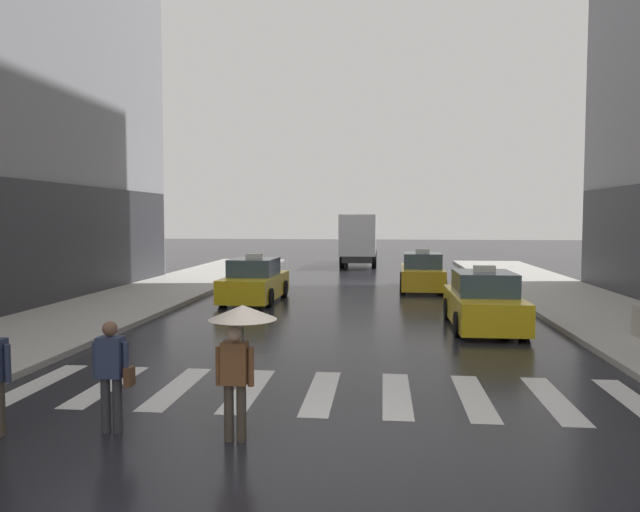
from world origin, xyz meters
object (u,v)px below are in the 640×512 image
taxi_lead (483,303)px  pedestrian_with_umbrella (240,335)px  pedestrian_with_handbag (112,370)px  taxi_third (422,273)px  box_truck (359,238)px  taxi_second (255,282)px

taxi_lead → pedestrian_with_umbrella: size_ratio=2.34×
taxi_lead → pedestrian_with_handbag: bearing=-126.8°
taxi_lead → taxi_third: bearing=97.3°
taxi_third → pedestrian_with_handbag: 18.98m
taxi_lead → taxi_third: (-1.15, 8.99, 0.00)m
taxi_lead → box_truck: box_truck is taller
taxi_second → box_truck: bearing=78.9°
taxi_lead → pedestrian_with_handbag: size_ratio=2.76×
taxi_lead → pedestrian_with_umbrella: (-4.86, -9.27, 0.79)m
taxi_third → pedestrian_with_umbrella: 18.65m
taxi_second → taxi_third: size_ratio=1.00×
taxi_third → box_truck: bearing=104.8°
pedestrian_with_handbag → taxi_lead: bearing=53.2°
taxi_third → pedestrian_with_umbrella: bearing=-101.5°
taxi_lead → pedestrian_with_handbag: 11.39m
taxi_second → box_truck: box_truck is taller
taxi_second → pedestrian_with_umbrella: size_ratio=2.36×
taxi_second → taxi_third: 7.82m
pedestrian_with_umbrella → pedestrian_with_handbag: size_ratio=1.18×
taxi_second → pedestrian_with_handbag: size_ratio=2.78×
taxi_lead → pedestrian_with_umbrella: pedestrian_with_umbrella is taller
taxi_lead → box_truck: bearing=101.7°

